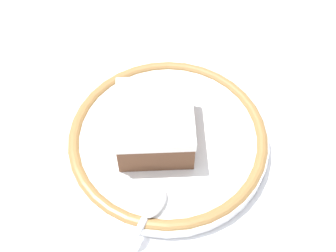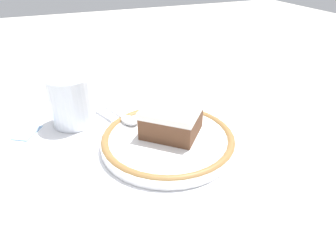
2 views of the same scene
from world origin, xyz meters
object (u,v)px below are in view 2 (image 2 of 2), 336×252
(plate, at_px, (168,140))
(napkin, at_px, (187,101))
(spoon, at_px, (122,116))
(cup, at_px, (72,103))
(sugar_packet, at_px, (27,131))
(cake_slice, at_px, (172,120))

(plate, bearing_deg, napkin, -125.96)
(spoon, height_order, napkin, spoon)
(cup, relative_size, sugar_packet, 1.77)
(plate, bearing_deg, cup, -45.75)
(plate, xyz_separation_m, sugar_packet, (0.21, -0.13, -0.01))
(cake_slice, xyz_separation_m, sugar_packet, (0.22, -0.12, -0.04))
(plate, height_order, napkin, plate)
(plate, distance_m, cup, 0.19)
(cup, bearing_deg, sugar_packet, 4.34)
(cup, bearing_deg, napkin, -179.63)
(plate, height_order, spoon, spoon)
(spoon, distance_m, sugar_packet, 0.17)
(cake_slice, relative_size, spoon, 0.89)
(napkin, bearing_deg, cake_slice, 55.05)
(napkin, bearing_deg, plate, 54.04)
(cake_slice, height_order, sugar_packet, cake_slice)
(cake_slice, xyz_separation_m, cup, (0.14, -0.12, -0.00))
(plate, xyz_separation_m, spoon, (0.05, -0.09, 0.01))
(cake_slice, bearing_deg, plate, 42.60)
(spoon, distance_m, napkin, 0.16)
(spoon, bearing_deg, sugar_packet, -14.29)
(spoon, xyz_separation_m, sugar_packet, (0.16, -0.04, -0.02))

